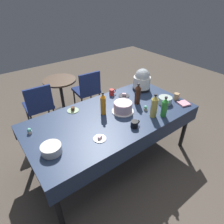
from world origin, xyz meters
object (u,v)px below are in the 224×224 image
(cupcake_rose, at_px, (29,131))
(soda_bottle_cola, at_px, (138,94))
(round_cafe_table, at_px, (61,90))
(dessert_plate_white, at_px, (100,138))
(cupcake_berry, at_px, (104,101))
(dessert_plate_charcoal, at_px, (124,95))
(coffee_mug_red, at_px, (112,92))
(soda_bottle_orange_juice, at_px, (103,104))
(ceramic_snack_bowl, at_px, (51,149))
(maroon_chair_right, at_px, (88,89))
(cupcake_vanilla, at_px, (146,108))
(dessert_plate_sage, at_px, (73,110))
(frosted_layer_cake, at_px, (123,107))
(potluck_table, at_px, (112,119))
(coffee_mug_black, at_px, (135,124))
(soda_bottle_ginger_ale, at_px, (154,106))
(maroon_chair_left, at_px, (39,104))
(coffee_mug_tan, at_px, (176,96))
(soda_bottle_lime_soda, at_px, (164,107))
(glass_salad_bowl, at_px, (165,100))
(slow_cooker, at_px, (142,80))

(cupcake_rose, height_order, soda_bottle_cola, soda_bottle_cola)
(soda_bottle_cola, xyz_separation_m, round_cafe_table, (-0.52, 1.51, -0.39))
(dessert_plate_white, relative_size, cupcake_berry, 2.08)
(dessert_plate_charcoal, xyz_separation_m, soda_bottle_cola, (0.01, -0.28, 0.13))
(dessert_plate_white, distance_m, coffee_mug_red, 1.02)
(dessert_plate_white, height_order, soda_bottle_orange_juice, soda_bottle_orange_juice)
(ceramic_snack_bowl, relative_size, soda_bottle_cola, 0.67)
(dessert_plate_white, bearing_deg, ceramic_snack_bowl, 166.04)
(soda_bottle_orange_juice, distance_m, maroon_chair_right, 1.36)
(cupcake_vanilla, height_order, soda_bottle_cola, soda_bottle_cola)
(dessert_plate_sage, height_order, maroon_chair_right, maroon_chair_right)
(dessert_plate_white, bearing_deg, frosted_layer_cake, 25.96)
(soda_bottle_orange_juice, bearing_deg, soda_bottle_cola, -7.72)
(dessert_plate_white, relative_size, cupcake_rose, 2.08)
(ceramic_snack_bowl, distance_m, cupcake_berry, 1.09)
(potluck_table, bearing_deg, coffee_mug_black, -79.51)
(soda_bottle_ginger_ale, bearing_deg, ceramic_snack_bowl, 172.29)
(potluck_table, xyz_separation_m, ceramic_snack_bowl, (-0.88, -0.16, 0.11))
(soda_bottle_ginger_ale, xyz_separation_m, maroon_chair_left, (-0.96, 1.64, -0.41))
(coffee_mug_red, bearing_deg, soda_bottle_ginger_ale, -84.53)
(dessert_plate_sage, height_order, coffee_mug_tan, coffee_mug_tan)
(dessert_plate_charcoal, distance_m, soda_bottle_lime_soda, 0.72)
(glass_salad_bowl, relative_size, dessert_plate_charcoal, 1.17)
(coffee_mug_tan, bearing_deg, cupcake_rose, 165.42)
(slow_cooker, bearing_deg, dessert_plate_white, -153.92)
(potluck_table, xyz_separation_m, frosted_layer_cake, (0.17, -0.02, 0.13))
(dessert_plate_sage, bearing_deg, ceramic_snack_bowl, -133.06)
(ceramic_snack_bowl, relative_size, soda_bottle_ginger_ale, 0.65)
(slow_cooker, xyz_separation_m, coffee_mug_black, (-0.75, -0.66, -0.12))
(frosted_layer_cake, bearing_deg, maroon_chair_left, 118.57)
(maroon_chair_right, bearing_deg, potluck_table, -106.82)
(ceramic_snack_bowl, height_order, maroon_chair_right, maroon_chair_right)
(glass_salad_bowl, distance_m, soda_bottle_orange_juice, 0.91)
(maroon_chair_right, relative_size, round_cafe_table, 1.18)
(dessert_plate_sage, bearing_deg, soda_bottle_lime_soda, -42.94)
(cupcake_vanilla, xyz_separation_m, coffee_mug_red, (-0.11, 0.61, 0.02))
(ceramic_snack_bowl, xyz_separation_m, dessert_plate_white, (0.50, -0.12, -0.03))
(cupcake_berry, distance_m, coffee_mug_black, 0.68)
(potluck_table, relative_size, coffee_mug_tan, 18.28)
(ceramic_snack_bowl, bearing_deg, cupcake_vanilla, -0.44)
(cupcake_vanilla, bearing_deg, maroon_chair_right, 91.57)
(soda_bottle_cola, xyz_separation_m, maroon_chair_left, (-1.02, 1.28, -0.40))
(soda_bottle_lime_soda, distance_m, coffee_mug_red, 0.87)
(dessert_plate_charcoal, bearing_deg, cupcake_rose, -178.95)
(cupcake_vanilla, xyz_separation_m, soda_bottle_orange_juice, (-0.50, 0.27, 0.11))
(dessert_plate_charcoal, bearing_deg, maroon_chair_left, 135.15)
(soda_bottle_lime_soda, bearing_deg, dessert_plate_white, 172.17)
(soda_bottle_cola, height_order, maroon_chair_left, soda_bottle_cola)
(soda_bottle_lime_soda, height_order, round_cafe_table, soda_bottle_lime_soda)
(slow_cooker, relative_size, cupcake_vanilla, 5.15)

